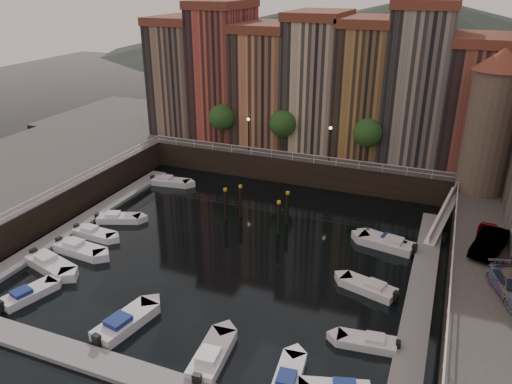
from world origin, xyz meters
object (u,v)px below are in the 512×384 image
at_px(gangway, 444,214).
at_px(mooring_pilings, 258,208).
at_px(corner_tower, 492,120).
at_px(boat_left_2, 94,233).
at_px(boat_left_1, 79,249).
at_px(car_c, 512,287).
at_px(car_b, 489,243).
at_px(car_a, 489,238).
at_px(boat_left_0, 50,264).

distance_m(gangway, mooring_pilings, 17.77).
distance_m(corner_tower, boat_left_2, 38.99).
height_order(boat_left_1, car_c, car_c).
relative_size(gangway, car_b, 1.71).
bearing_deg(car_a, boat_left_0, -160.68).
height_order(car_a, car_b, car_b).
bearing_deg(boat_left_0, boat_left_1, 96.00).
bearing_deg(corner_tower, mooring_pilings, -154.60).
distance_m(corner_tower, car_a, 13.49).
relative_size(gangway, boat_left_2, 1.85).
distance_m(gangway, car_a, 8.28).
height_order(boat_left_1, boat_left_2, boat_left_1).
xyz_separation_m(gangway, mooring_pilings, (-17.06, -4.98, -0.27)).
xyz_separation_m(gangway, boat_left_0, (-30.12, -19.22, -1.51)).
height_order(gangway, car_a, car_a).
bearing_deg(boat_left_2, car_a, 12.96).
bearing_deg(corner_tower, gangway, -122.80).
height_order(gangway, car_c, car_c).
height_order(gangway, boat_left_0, gangway).
bearing_deg(car_b, car_c, -59.34).
relative_size(corner_tower, mooring_pilings, 2.18).
distance_m(corner_tower, mooring_pilings, 23.69).
height_order(boat_left_2, car_c, car_c).
xyz_separation_m(boat_left_1, car_b, (33.06, 7.79, 3.41)).
height_order(mooring_pilings, car_b, car_b).
bearing_deg(mooring_pilings, car_c, -22.66).
bearing_deg(boat_left_2, gangway, 26.58).
bearing_deg(mooring_pilings, car_b, -9.57).
bearing_deg(corner_tower, boat_left_0, -144.31).
bearing_deg(car_c, boat_left_0, 169.23).
distance_m(mooring_pilings, boat_left_0, 19.37).
relative_size(mooring_pilings, boat_left_1, 1.22).
xyz_separation_m(boat_left_2, car_a, (33.82, 5.95, 3.36)).
xyz_separation_m(corner_tower, boat_left_2, (-33.28, -17.77, -9.85)).
xyz_separation_m(mooring_pilings, car_a, (20.50, -2.34, 2.05)).
xyz_separation_m(corner_tower, car_b, (0.55, -12.93, -6.39)).
distance_m(boat_left_0, boat_left_1, 3.04).
bearing_deg(car_a, gangway, 114.95).
height_order(boat_left_1, car_a, car_a).
distance_m(boat_left_0, boat_left_2, 5.96).
bearing_deg(gangway, car_c, -71.53).
bearing_deg(car_c, mooring_pilings, 138.14).
bearing_deg(car_b, corner_tower, 110.54).
xyz_separation_m(corner_tower, boat_left_0, (-33.02, -23.72, -9.79)).
xyz_separation_m(gangway, car_b, (3.45, -8.43, 1.88)).
xyz_separation_m(mooring_pilings, car_c, (21.76, -9.08, 2.06)).
height_order(corner_tower, boat_left_0, corner_tower).
relative_size(boat_left_0, boat_left_2, 1.20).
bearing_deg(mooring_pilings, boat_left_2, -148.10).
bearing_deg(boat_left_2, corner_tower, 31.08).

